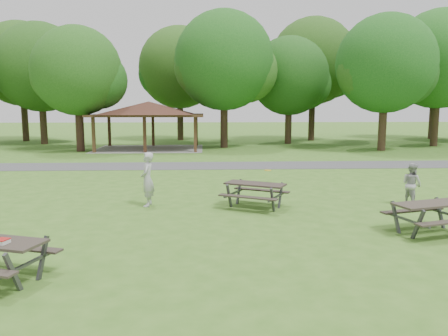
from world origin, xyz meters
TOP-DOWN VIEW (x-y plane):
  - ground at (0.00, 0.00)m, footprint 160.00×160.00m
  - asphalt_path at (0.00, 14.00)m, footprint 120.00×3.20m
  - pavilion at (-4.00, 24.00)m, footprint 8.60×7.01m
  - tree_row_c at (-13.90, 29.03)m, footprint 8.19×7.80m
  - tree_row_d at (-8.92, 22.53)m, footprint 6.93×6.60m
  - tree_row_e at (2.10, 25.03)m, footprint 8.40×8.00m
  - tree_row_f at (8.09, 28.53)m, footprint 7.35×7.00m
  - tree_row_g at (14.09, 22.03)m, footprint 7.77×7.40m
  - tree_row_h at (20.10, 25.53)m, footprint 8.61×8.20m
  - tree_deep_a at (-16.90, 32.53)m, footprint 8.40×8.00m
  - tree_deep_b at (-1.90, 33.03)m, footprint 8.40×8.00m
  - tree_deep_c at (11.10, 32.03)m, footprint 8.82×8.40m
  - tree_deep_d at (24.10, 33.53)m, footprint 8.40×8.00m
  - picnic_table_middle at (2.03, 3.55)m, footprint 2.52×2.35m
  - picnic_table_far at (6.40, 0.33)m, footprint 2.36×2.09m
  - frisbee_in_flight at (2.49, 3.80)m, footprint 0.26×0.26m
  - frisbee_thrower at (-1.63, 3.95)m, footprint 0.48×0.70m
  - frisbee_catcher at (7.48, 3.63)m, footprint 0.78×0.87m

SIDE VIEW (x-z plane):
  - ground at x=0.00m, z-range 0.00..0.00m
  - asphalt_path at x=0.00m, z-range 0.00..0.02m
  - picnic_table_far at x=6.40m, z-range 0.20..1.07m
  - picnic_table_middle at x=2.03m, z-range 0.21..1.07m
  - frisbee_catcher at x=7.48m, z-range 0.00..1.48m
  - frisbee_thrower at x=-1.63m, z-range 0.00..1.86m
  - frisbee_in_flight at x=2.49m, z-range 1.23..1.25m
  - pavilion at x=-4.00m, z-range 1.18..4.94m
  - tree_row_d at x=-8.92m, z-range 1.13..10.41m
  - tree_row_f at x=8.09m, z-range 1.06..10.62m
  - tree_row_g at x=14.09m, z-range 1.20..11.46m
  - tree_row_c at x=-13.90m, z-range 1.20..11.87m
  - tree_row_e at x=2.10m, z-range 1.27..12.29m
  - tree_deep_b at x=-1.90m, z-range 1.32..12.45m
  - tree_row_h at x=20.10m, z-range 1.34..12.71m
  - tree_deep_d at x=24.10m, z-range 1.39..12.66m
  - tree_deep_a at x=-16.90m, z-range 1.44..12.82m
  - tree_deep_c at x=11.10m, z-range 1.49..13.39m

